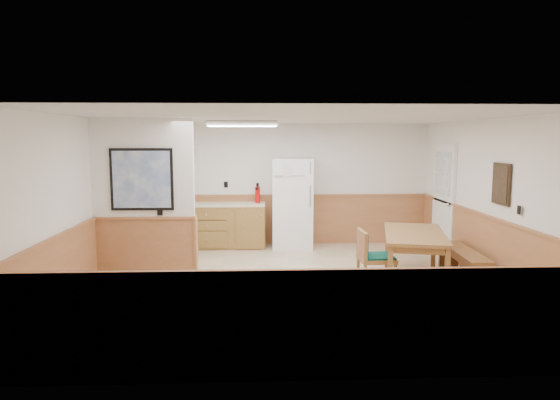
{
  "coord_description": "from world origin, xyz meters",
  "views": [
    {
      "loc": [
        -0.53,
        -7.31,
        2.21
      ],
      "look_at": [
        -0.2,
        0.4,
        1.25
      ],
      "focal_mm": 32.0,
      "sensor_mm": 36.0,
      "label": 1
    }
  ],
  "objects_px": {
    "fire_extinguisher": "(258,194)",
    "dining_chair": "(370,254)",
    "dining_bench": "(464,257)",
    "soap_bottle": "(174,199)",
    "refrigerator": "(293,203)",
    "dining_table": "(414,238)"
  },
  "relations": [
    {
      "from": "fire_extinguisher",
      "to": "dining_chair",
      "type": "bearing_deg",
      "value": -71.34
    },
    {
      "from": "dining_bench",
      "to": "dining_chair",
      "type": "distance_m",
      "value": 1.63
    },
    {
      "from": "dining_chair",
      "to": "soap_bottle",
      "type": "distance_m",
      "value": 4.4
    },
    {
      "from": "soap_bottle",
      "to": "dining_bench",
      "type": "bearing_deg",
      "value": -26.34
    },
    {
      "from": "dining_bench",
      "to": "fire_extinguisher",
      "type": "distance_m",
      "value": 4.15
    },
    {
      "from": "dining_chair",
      "to": "soap_bottle",
      "type": "relative_size",
      "value": 4.49
    },
    {
      "from": "refrigerator",
      "to": "soap_bottle",
      "type": "height_order",
      "value": "refrigerator"
    },
    {
      "from": "refrigerator",
      "to": "dining_table",
      "type": "xyz_separation_m",
      "value": [
        1.73,
        -2.44,
        -0.24
      ]
    },
    {
      "from": "refrigerator",
      "to": "fire_extinguisher",
      "type": "bearing_deg",
      "value": 176.05
    },
    {
      "from": "dining_chair",
      "to": "fire_extinguisher",
      "type": "xyz_separation_m",
      "value": [
        -1.67,
        2.84,
        0.59
      ]
    },
    {
      "from": "refrigerator",
      "to": "fire_extinguisher",
      "type": "relative_size",
      "value": 4.44
    },
    {
      "from": "dining_chair",
      "to": "soap_bottle",
      "type": "xyz_separation_m",
      "value": [
        -3.35,
        2.8,
        0.5
      ]
    },
    {
      "from": "dining_chair",
      "to": "dining_bench",
      "type": "bearing_deg",
      "value": 11.21
    },
    {
      "from": "dining_table",
      "to": "dining_bench",
      "type": "relative_size",
      "value": 1.23
    },
    {
      "from": "dining_chair",
      "to": "soap_bottle",
      "type": "bearing_deg",
      "value": 138.24
    },
    {
      "from": "refrigerator",
      "to": "soap_bottle",
      "type": "distance_m",
      "value": 2.38
    },
    {
      "from": "refrigerator",
      "to": "fire_extinguisher",
      "type": "xyz_separation_m",
      "value": [
        -0.7,
        0.08,
        0.18
      ]
    },
    {
      "from": "dining_table",
      "to": "soap_bottle",
      "type": "xyz_separation_m",
      "value": [
        -4.11,
        2.48,
        0.34
      ]
    },
    {
      "from": "dining_chair",
      "to": "fire_extinguisher",
      "type": "distance_m",
      "value": 3.35
    },
    {
      "from": "dining_bench",
      "to": "dining_chair",
      "type": "xyz_separation_m",
      "value": [
        -1.58,
        -0.37,
        0.15
      ]
    },
    {
      "from": "refrigerator",
      "to": "dining_bench",
      "type": "xyz_separation_m",
      "value": [
        2.55,
        -2.39,
        -0.56
      ]
    },
    {
      "from": "dining_chair",
      "to": "soap_bottle",
      "type": "height_order",
      "value": "soap_bottle"
    }
  ]
}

